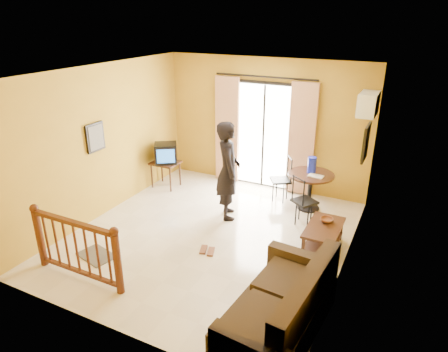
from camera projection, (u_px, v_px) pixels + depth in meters
The scene contains 19 objects.
ground at pixel (210, 236), 6.99m from camera, with size 5.00×5.00×0.00m, color beige.
room_shell at pixel (209, 143), 6.35m from camera, with size 5.00×5.00×5.00m.
balcony_door at pixel (263, 135), 8.56m from camera, with size 2.25×0.14×2.46m.
tv_table at pixel (165, 165), 8.79m from camera, with size 0.58×0.49×0.58m.
television at pixel (166, 153), 8.66m from camera, with size 0.63×0.61×0.42m.
picture_left at pixel (95, 137), 7.15m from camera, with size 0.05×0.42×0.52m.
dining_table at pixel (310, 181), 7.75m from camera, with size 0.89×0.89×0.74m.
water_jug at pixel (312, 165), 7.70m from camera, with size 0.17×0.17×0.31m, color #1421C3.
serving_tray at pixel (316, 176), 7.56m from camera, with size 0.28×0.18×0.02m, color beige.
dining_chairs at pixel (290, 211), 7.86m from camera, with size 1.27×1.30×0.95m.
air_conditioner at pixel (368, 104), 6.93m from camera, with size 0.31×0.60×0.40m.
botanical_print at pixel (366, 143), 6.53m from camera, with size 0.05×0.50×0.60m.
coffee_table at pixel (323, 234), 6.50m from camera, with size 0.52×0.94×0.42m.
bowl at pixel (327, 220), 6.58m from camera, with size 0.21×0.21×0.07m, color brown.
sofa at pixel (283, 310), 4.74m from camera, with size 1.05×1.99×0.92m.
standing_person at pixel (228, 171), 7.33m from camera, with size 0.68×0.44×1.86m, color black.
stair_balustrade at pixel (76, 245), 5.68m from camera, with size 1.63×0.13×1.04m.
doormat at pixel (97, 255), 6.41m from camera, with size 0.60×0.40×0.02m, color #504B40.
sandals at pixel (207, 251), 6.53m from camera, with size 0.32×0.27×0.03m.
Camera 1 is at (2.92, -5.33, 3.63)m, focal length 32.00 mm.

